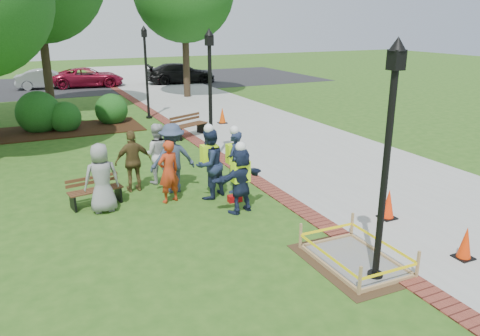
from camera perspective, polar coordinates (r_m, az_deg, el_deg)
name	(u,v)px	position (r m, az deg, el deg)	size (l,w,h in m)	color
ground	(243,227)	(10.71, 0.32, -7.22)	(100.00, 100.00, 0.00)	#285116
sidewalk	(247,123)	(21.38, 0.86, 5.51)	(6.00, 60.00, 0.02)	#9E9E99
brick_edging	(179,130)	(20.19, -7.48, 4.65)	(0.50, 60.00, 0.03)	maroon
mulch_bed	(56,131)	(21.28, -21.48, 4.25)	(7.00, 3.00, 0.05)	#381E0F
parking_lot	(82,84)	(36.29, -18.66, 9.63)	(36.00, 12.00, 0.01)	black
wet_concrete_pad	(355,251)	(9.43, 13.88, -9.84)	(1.72, 2.31, 0.55)	#47331E
bench_near	(96,196)	(12.41, -17.15, -3.33)	(1.38, 0.65, 0.72)	brown
bench_far	(189,130)	(18.91, -6.18, 4.63)	(1.67, 1.13, 0.86)	#532F1C
cone_front	(465,244)	(10.24, 25.78, -8.30)	(0.35, 0.35, 0.69)	black
cone_back	(388,205)	(11.55, 17.63, -4.29)	(0.38, 0.38, 0.74)	black
cone_far	(222,116)	(21.23, -2.17, 6.38)	(0.38, 0.38, 0.74)	black
toolbox	(235,198)	(12.12, -0.64, -3.72)	(0.35, 0.20, 0.18)	#A40C0E
lamp_near	(388,147)	(8.19, 17.56, 2.48)	(0.28, 0.28, 4.26)	black
lamp_mid	(210,87)	(14.94, -3.66, 9.83)	(0.28, 0.28, 4.26)	black
lamp_far	(146,65)	(22.53, -11.39, 12.16)	(0.28, 0.28, 4.26)	black
shrub_b	(41,131)	(21.60, -23.11, 4.19)	(1.82, 1.82, 1.82)	#164313
shrub_c	(67,131)	(21.25, -20.39, 4.30)	(1.34, 1.34, 1.34)	#164313
shrub_d	(113,123)	(22.18, -15.27, 5.31)	(1.45, 1.45, 1.45)	#164313
shrub_e	(53,128)	(21.99, -21.85, 4.56)	(0.94, 0.94, 0.94)	#164313
casual_person_a	(102,178)	(11.75, -16.52, -1.20)	(0.56, 0.37, 1.72)	gray
casual_person_b	(169,172)	(12.01, -8.69, -0.45)	(0.59, 0.46, 1.63)	#BA3415
casual_person_c	(157,154)	(13.48, -10.11, 1.72)	(0.62, 0.47, 1.74)	silver
casual_person_d	(133,161)	(12.98, -12.87, 0.80)	(0.55, 0.36, 1.69)	brown
casual_person_e	(173,158)	(12.71, -8.21, 1.20)	(0.62, 0.42, 1.89)	#333F5A
hivis_worker_a	(241,177)	(11.24, 0.07, -1.16)	(0.58, 0.45, 1.77)	#1B2846
hivis_worker_b	(234,159)	(12.57, -0.69, 1.06)	(0.62, 0.64, 1.84)	#1D284C
hivis_worker_c	(209,162)	(12.15, -3.76, 0.74)	(0.70, 0.60, 1.99)	#1A2E46
parked_car_b	(48,89)	(34.87, -22.35, 8.93)	(4.36, 1.90, 1.42)	#9A9B9F
parked_car_c	(89,87)	(34.86, -17.91, 9.39)	(4.42, 1.92, 1.44)	maroon
parked_car_d	(181,83)	(35.47, -7.17, 10.23)	(4.84, 2.11, 1.58)	black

